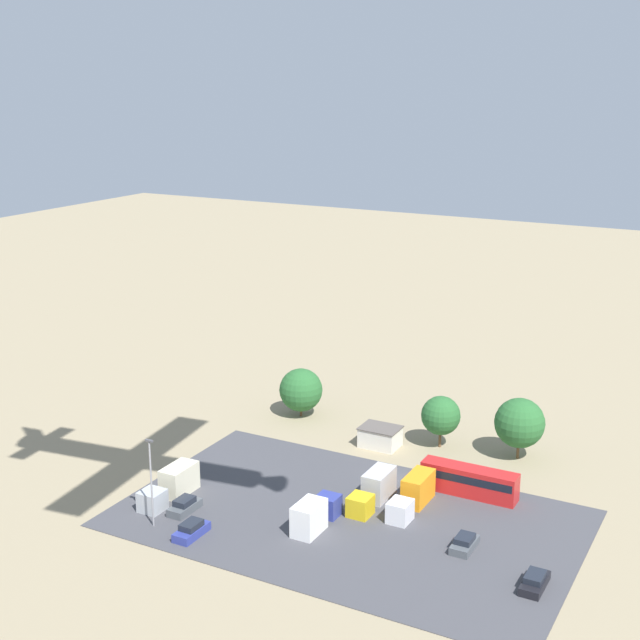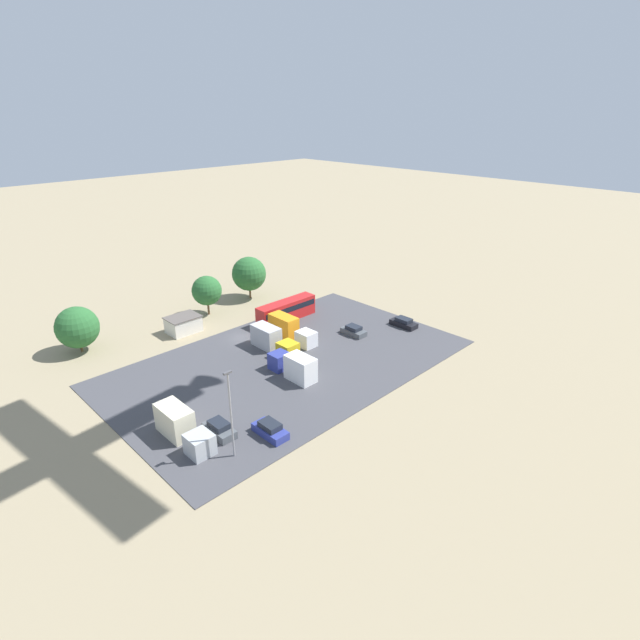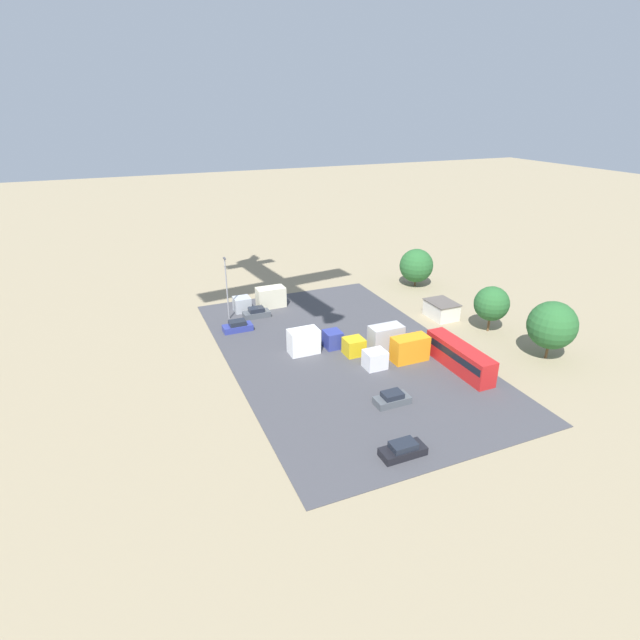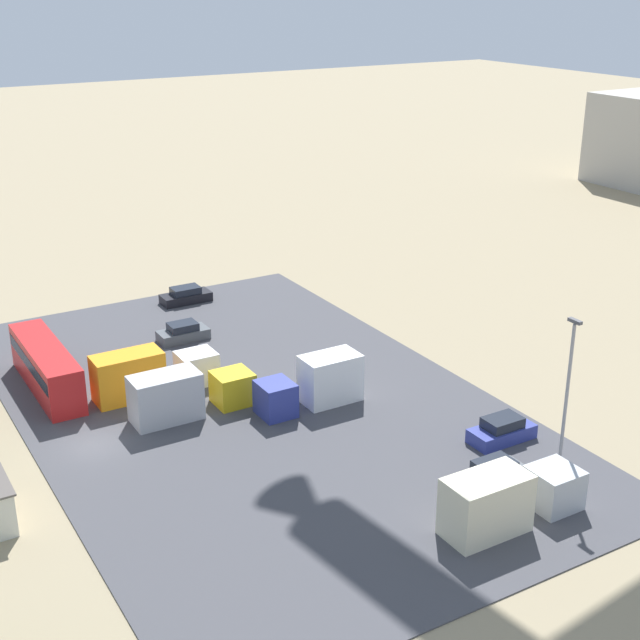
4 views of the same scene
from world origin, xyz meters
The scene contains 12 objects.
ground_plane centered at (0.00, 0.00, 0.00)m, with size 400.00×400.00×0.00m, color gray.
parking_lot_surface centered at (0.00, 11.36, 0.04)m, with size 49.24×30.18×0.08m.
bus centered at (-9.69, -0.32, 1.87)m, with size 11.17×2.49×3.33m.
parked_car_0 centered at (12.73, 22.64, 0.75)m, with size 1.96×4.35×1.60m.
parked_car_1 centered at (-13.36, 11.60, 0.68)m, with size 1.97×4.07×1.45m.
parked_car_2 centered at (16.62, 18.59, 0.75)m, with size 1.95×4.17×1.60m.
parked_car_3 centered at (-21.56, 15.26, 0.68)m, with size 1.97×4.50×1.44m.
parked_truck_0 centered at (-5.22, 5.64, 1.61)m, with size 2.33×8.92×3.35m.
parked_truck_1 centered at (2.23, 14.96, 1.63)m, with size 2.45×7.48×3.39m.
parked_truck_2 centered at (-0.85, 6.63, 1.58)m, with size 2.44×8.50×3.27m.
parked_truck_3 centered at (19.95, 16.48, 1.61)m, with size 2.53×8.55×3.34m.
light_pole_lot_centre centered at (17.65, 22.76, 5.48)m, with size 0.90×0.28×9.93m.
Camera 4 is at (50.16, -13.04, 27.97)m, focal length 50.00 mm.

